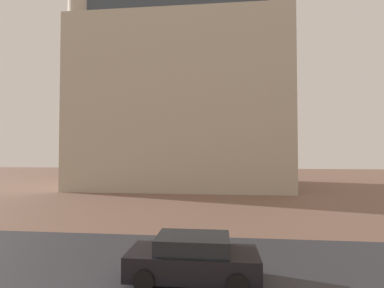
% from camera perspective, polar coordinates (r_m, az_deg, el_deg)
% --- Properties ---
extents(ground_plane, '(120.00, 120.00, 0.00)m').
position_cam_1_polar(ground_plane, '(12.24, 1.01, -21.55)').
color(ground_plane, brown).
extents(street_asphalt_strip, '(120.00, 6.53, 0.00)m').
position_cam_1_polar(street_asphalt_strip, '(11.36, 0.59, -23.16)').
color(street_asphalt_strip, '#2D2D33').
rests_on(street_asphalt_strip, ground_plane).
extents(landmark_building, '(24.34, 14.99, 37.97)m').
position_cam_1_polar(landmark_building, '(35.72, -1.72, 10.12)').
color(landmark_building, '#B2A893').
rests_on(landmark_building, ground_plane).
extents(car_black, '(4.20, 1.93, 1.46)m').
position_cam_1_polar(car_black, '(9.77, 0.19, -22.43)').
color(car_black, black).
rests_on(car_black, ground_plane).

